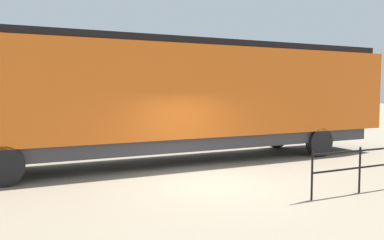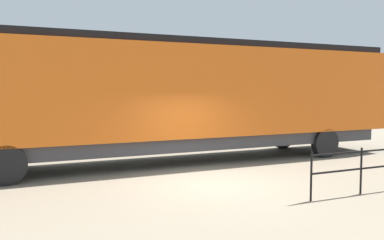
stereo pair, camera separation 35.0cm
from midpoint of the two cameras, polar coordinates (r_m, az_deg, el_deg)
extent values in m
plane|color=gray|center=(11.32, 3.61, -8.89)|extent=(120.00, 120.00, 0.00)
cube|color=orange|center=(14.27, -1.38, 4.07)|extent=(2.97, 17.33, 3.05)
cube|color=black|center=(18.44, 20.28, 2.44)|extent=(2.85, 2.58, 2.13)
cube|color=black|center=(14.35, -1.40, 10.65)|extent=(2.67, 16.64, 0.24)
cube|color=#38383D|center=(14.38, -1.37, -2.92)|extent=(2.67, 15.95, 0.45)
cylinder|color=black|center=(18.35, 13.14, -2.17)|extent=(0.30, 1.10, 1.10)
cylinder|color=black|center=(16.32, 18.83, -3.08)|extent=(0.30, 1.10, 1.10)
cylinder|color=black|center=(14.63, -24.07, -4.06)|extent=(0.30, 1.10, 1.10)
cylinder|color=black|center=(11.99, -24.02, -5.83)|extent=(0.30, 1.10, 1.10)
cylinder|color=black|center=(9.85, 17.46, -7.62)|extent=(0.05, 0.05, 1.16)
cylinder|color=black|center=(10.93, 23.61, -6.61)|extent=(0.05, 0.05, 1.16)
camera|label=1|loc=(0.18, -89.06, 0.07)|focal=37.79mm
camera|label=2|loc=(0.18, 90.94, -0.07)|focal=37.79mm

